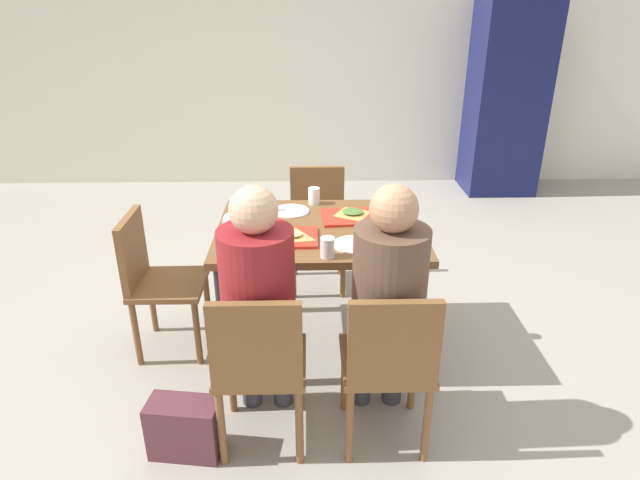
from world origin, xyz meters
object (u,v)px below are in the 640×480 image
object	(u,v)px
tray_red_far	(354,217)
pizza_slice_a	(287,234)
foil_bundle	(232,221)
person_in_red	(259,296)
plastic_cup_b	(327,247)
paper_plate_near_edge	(354,245)
chair_near_right	(389,360)
person_in_brown_jacket	(387,294)
plastic_cup_c	(239,215)
chair_left_end	(153,274)
chair_near_left	(259,362)
plastic_cup_a	(314,196)
tray_red_near	(283,238)
pizza_slice_b	(352,212)
chair_far_side	(317,218)
handbag	(185,428)
soda_can	(407,215)
drink_fridge	(506,100)
main_table	(320,244)
condiment_bottle	(256,199)
paper_plate_center	(290,211)

from	to	relation	value
tray_red_far	pizza_slice_a	distance (m)	0.46
foil_bundle	person_in_red	bearing A→B (deg)	-73.35
person_in_red	plastic_cup_b	bearing A→B (deg)	45.11
paper_plate_near_edge	foil_bundle	xyz separation A→B (m)	(-0.64, 0.22, 0.05)
chair_near_right	person_in_brown_jacket	world-z (taller)	person_in_brown_jacket
plastic_cup_c	chair_left_end	bearing A→B (deg)	-172.55
chair_near_left	foil_bundle	world-z (taller)	foil_bundle
plastic_cup_a	tray_red_near	bearing A→B (deg)	-107.93
chair_near_left	chair_near_right	world-z (taller)	same
pizza_slice_a	pizza_slice_b	distance (m)	0.47
chair_far_side	chair_near_left	bearing A→B (deg)	-99.72
chair_near_left	plastic_cup_a	world-z (taller)	plastic_cup_a
chair_near_left	pizza_slice_a	size ratio (longest dim) A/B	3.06
chair_left_end	handbag	bearing A→B (deg)	-69.32
soda_can	tray_red_near	bearing A→B (deg)	-165.56
tray_red_far	foil_bundle	xyz separation A→B (m)	(-0.67, -0.15, 0.04)
tray_red_far	drink_fridge	distance (m)	3.25
tray_red_near	pizza_slice_a	size ratio (longest dim) A/B	1.32
main_table	condiment_bottle	bearing A→B (deg)	146.83
soda_can	condiment_bottle	size ratio (longest dim) A/B	0.76
tray_red_far	paper_plate_near_edge	bearing A→B (deg)	-94.35
tray_red_far	paper_plate_near_edge	distance (m)	0.37
plastic_cup_b	foil_bundle	world-z (taller)	same
chair_near_right	plastic_cup_a	world-z (taller)	plastic_cup_a
handbag	chair_near_right	bearing A→B (deg)	0.99
main_table	plastic_cup_b	bearing A→B (deg)	-85.65
plastic_cup_a	drink_fridge	distance (m)	3.18
chair_near_left	drink_fridge	world-z (taller)	drink_fridge
condiment_bottle	foil_bundle	world-z (taller)	condiment_bottle
condiment_bottle	chair_near_right	bearing A→B (deg)	-58.60
chair_near_right	tray_red_far	distance (m)	0.99
chair_near_right	condiment_bottle	world-z (taller)	condiment_bottle
paper_plate_near_edge	paper_plate_center	bearing A→B (deg)	125.22
chair_near_right	paper_plate_center	xyz separation A→B (m)	(-0.45, 1.05, 0.28)
chair_near_right	soda_can	size ratio (longest dim) A/B	6.86
chair_near_right	tray_red_far	xyz separation A→B (m)	(-0.08, 0.95, 0.29)
plastic_cup_a	foil_bundle	size ratio (longest dim) A/B	1.00
pizza_slice_b	foil_bundle	size ratio (longest dim) A/B	2.11
tray_red_near	tray_red_far	xyz separation A→B (m)	(0.39, 0.28, 0.00)
tray_red_far	paper_plate_center	bearing A→B (deg)	163.45
plastic_cup_a	plastic_cup_c	xyz separation A→B (m)	(-0.42, -0.30, 0.00)
main_table	plastic_cup_c	distance (m)	0.48
chair_left_end	drink_fridge	bearing A→B (deg)	44.46
chair_far_side	foil_bundle	distance (m)	1.02
tray_red_near	foil_bundle	size ratio (longest dim) A/B	3.60
tray_red_far	plastic_cup_b	xyz separation A→B (m)	(-0.17, -0.50, 0.04)
chair_left_end	pizza_slice_a	world-z (taller)	chair_left_end
chair_far_side	plastic_cup_a	distance (m)	0.56
drink_fridge	plastic_cup_b	bearing A→B (deg)	-120.98
chair_near_right	plastic_cup_b	size ratio (longest dim) A/B	8.38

